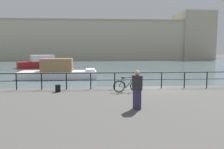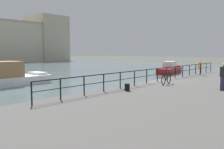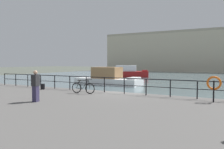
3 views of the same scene
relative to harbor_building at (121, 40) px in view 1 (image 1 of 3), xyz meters
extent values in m
plane|color=#4C5147|center=(-5.31, -62.88, -6.29)|extent=(240.00, 240.00, 0.00)
cube|color=slate|center=(-5.31, -32.68, -6.28)|extent=(80.00, 60.00, 0.01)
cube|color=#565451|center=(-5.31, -69.38, -5.90)|extent=(56.00, 13.00, 0.79)
cube|color=#C1B79E|center=(-5.31, 0.01, -0.35)|extent=(70.78, 12.20, 11.89)
cube|color=#B2A891|center=(24.84, 0.01, 1.54)|extent=(10.48, 13.42, 15.65)
cube|color=#A49C86|center=(-5.31, -5.79, 5.95)|extent=(70.78, 0.60, 0.70)
cube|color=white|center=(-13.29, -51.39, -5.87)|extent=(8.80, 3.11, 0.82)
cube|color=#997047|center=(-13.44, -51.40, -4.73)|extent=(3.56, 2.37, 1.46)
cube|color=white|center=(-9.61, -51.33, -5.34)|extent=(1.09, 2.09, 0.24)
cube|color=maroon|center=(-18.41, -35.79, -5.71)|extent=(9.06, 6.01, 1.14)
cube|color=silver|center=(-18.44, -35.80, -4.56)|extent=(4.58, 3.76, 1.16)
cube|color=maroon|center=(-15.08, -34.36, -5.02)|extent=(1.74, 2.24, 0.24)
cylinder|color=black|center=(-14.12, -63.63, -4.98)|extent=(0.07, 0.07, 1.05)
cylinder|color=black|center=(-12.55, -63.63, -4.98)|extent=(0.07, 0.07, 1.05)
cylinder|color=black|center=(-10.98, -63.63, -4.98)|extent=(0.07, 0.07, 1.05)
cylinder|color=black|center=(-9.41, -63.63, -4.98)|extent=(0.07, 0.07, 1.05)
cylinder|color=black|center=(-7.84, -63.63, -4.98)|extent=(0.07, 0.07, 1.05)
cylinder|color=black|center=(-6.26, -63.63, -4.98)|extent=(0.07, 0.07, 1.05)
cylinder|color=black|center=(-4.69, -63.63, -4.98)|extent=(0.07, 0.07, 1.05)
cylinder|color=black|center=(-3.12, -63.63, -4.98)|extent=(0.07, 0.07, 1.05)
cylinder|color=black|center=(-1.55, -63.63, -4.98)|extent=(0.07, 0.07, 1.05)
cylinder|color=black|center=(-5.48, -63.63, -4.45)|extent=(23.58, 0.06, 0.06)
cylinder|color=black|center=(-5.48, -63.63, -4.92)|extent=(23.58, 0.04, 0.04)
torus|color=black|center=(-6.65, -64.86, -5.14)|extent=(0.72, 0.14, 0.72)
torus|color=black|center=(-7.70, -64.97, -5.14)|extent=(0.72, 0.14, 0.72)
cylinder|color=black|center=(-7.01, -64.90, -4.90)|extent=(0.55, 0.10, 0.66)
cylinder|color=black|center=(-7.37, -64.94, -4.94)|extent=(0.24, 0.06, 0.58)
cylinder|color=black|center=(-7.11, -64.91, -4.62)|extent=(0.72, 0.11, 0.11)
cylinder|color=black|center=(-7.48, -64.95, -5.18)|extent=(0.43, 0.08, 0.12)
cylinder|color=black|center=(-7.58, -64.96, -4.90)|extent=(0.26, 0.06, 0.51)
cylinder|color=black|center=(-6.70, -64.87, -4.86)|extent=(0.14, 0.05, 0.57)
cube|color=black|center=(-7.47, -64.95, -4.61)|extent=(0.23, 0.11, 0.05)
cylinder|color=black|center=(-6.76, -64.87, -4.53)|extent=(0.52, 0.08, 0.02)
cylinder|color=black|center=(-11.39, -64.52, -5.28)|extent=(0.32, 0.32, 0.44)
cube|color=#332D4C|center=(-7.34, -68.91, -5.08)|extent=(0.33, 0.39, 0.85)
cube|color=#262628|center=(-7.34, -68.91, -4.34)|extent=(0.39, 0.50, 0.62)
sphere|color=tan|center=(-7.34, -68.91, -3.92)|extent=(0.22, 0.22, 0.22)
camera|label=1|loc=(-9.21, -78.71, -2.90)|focal=37.31mm
camera|label=2|loc=(-22.58, -73.14, -3.11)|focal=37.14mm
camera|label=3|loc=(2.56, -77.89, -3.38)|focal=38.17mm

